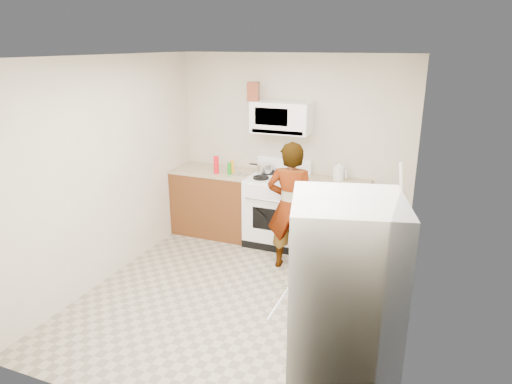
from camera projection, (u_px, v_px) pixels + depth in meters
The scene contains 20 objects.
floor at pixel (241, 296), 4.96m from camera, with size 3.60×3.60×0.00m, color gray.
back_wall at pixel (292, 149), 6.15m from camera, with size 3.20×0.02×2.50m, color beige.
right_wall at pixel (405, 206), 4.01m from camera, with size 0.02×3.60×2.50m, color beige.
cabinet_left at pixel (215, 202), 6.50m from camera, with size 1.12×0.62×0.90m, color brown.
counter_left at pixel (214, 171), 6.35m from camera, with size 1.14×0.64×0.04m, color tan.
cabinet_right at pixel (334, 219), 5.90m from camera, with size 0.80×0.62×0.90m, color brown.
counter_right at pixel (336, 184), 5.75m from camera, with size 0.82×0.64×0.04m, color tan.
gas_range at pixel (277, 209), 6.15m from camera, with size 0.76×0.65×1.13m.
microwave at pixel (282, 117), 5.89m from camera, with size 0.76×0.38×0.40m, color white.
person at pixel (291, 207), 5.36m from camera, with size 0.57×0.37×1.56m, color tan.
fridge at pixel (342, 318), 3.07m from camera, with size 0.70×0.70×1.70m, color beige.
kettle at pixel (339, 173), 5.86m from camera, with size 0.15×0.15×0.18m, color white.
jug at pixel (253, 91), 5.88m from camera, with size 0.14×0.14×0.24m, color maroon.
saucepan at pixel (265, 168), 6.15m from camera, with size 0.20×0.20×0.11m, color silver.
tray at pixel (291, 179), 5.82m from camera, with size 0.25×0.16×0.05m, color silver.
bottle_spray at pixel (216, 165), 6.13m from camera, with size 0.07×0.07×0.24m, color red.
bottle_hot_sauce at pixel (232, 167), 6.15m from camera, with size 0.06×0.06×0.17m, color orange.
bottle_green_cap at pixel (229, 169), 6.08m from camera, with size 0.05×0.05×0.17m, color #18871C.
pot_lid at pixel (240, 174), 6.11m from camera, with size 0.24×0.24×0.01m, color silver.
broom at pixel (403, 227), 4.85m from camera, with size 0.03×0.03×1.49m, color white.
Camera 1 is at (1.77, -3.99, 2.62)m, focal length 32.00 mm.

